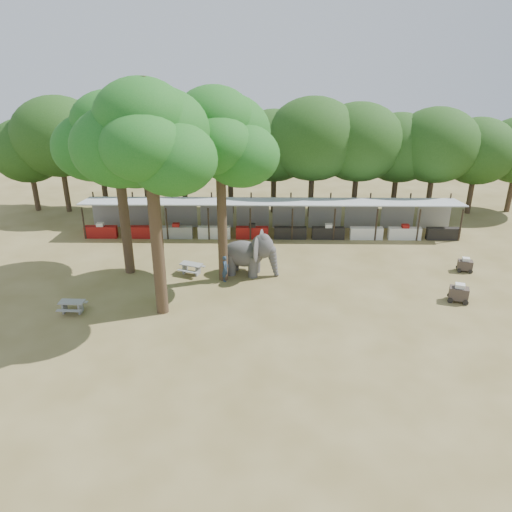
{
  "coord_description": "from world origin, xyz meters",
  "views": [
    {
      "loc": [
        -0.61,
        -21.48,
        13.48
      ],
      "look_at": [
        -1.0,
        5.0,
        2.0
      ],
      "focal_mm": 35.0,
      "sensor_mm": 36.0,
      "label": 1
    }
  ],
  "objects_px": {
    "yard_tree_back": "(218,138)",
    "elephant": "(250,254)",
    "handler": "(225,268)",
    "picnic_table_near": "(72,305)",
    "yard_tree_center": "(146,139)",
    "cart_back": "(465,265)",
    "picnic_table_far": "(191,267)",
    "yard_tree_left": "(115,141)",
    "cart_front": "(459,293)"
  },
  "relations": [
    {
      "from": "picnic_table_far",
      "to": "cart_front",
      "type": "relative_size",
      "value": 1.33
    },
    {
      "from": "yard_tree_center",
      "to": "picnic_table_near",
      "type": "xyz_separation_m",
      "value": [
        -4.69,
        -0.35,
        -8.78
      ]
    },
    {
      "from": "yard_tree_back",
      "to": "picnic_table_far",
      "type": "relative_size",
      "value": 6.6
    },
    {
      "from": "yard_tree_left",
      "to": "picnic_table_far",
      "type": "relative_size",
      "value": 6.4
    },
    {
      "from": "yard_tree_center",
      "to": "cart_back",
      "type": "bearing_deg",
      "value": 15.8
    },
    {
      "from": "handler",
      "to": "picnic_table_far",
      "type": "relative_size",
      "value": 0.97
    },
    {
      "from": "picnic_table_near",
      "to": "handler",
      "type": "bearing_deg",
      "value": 28.76
    },
    {
      "from": "yard_tree_left",
      "to": "picnic_table_near",
      "type": "distance_m",
      "value": 9.58
    },
    {
      "from": "yard_tree_back",
      "to": "cart_front",
      "type": "xyz_separation_m",
      "value": [
        13.48,
        -2.83,
        -8.0
      ]
    },
    {
      "from": "elephant",
      "to": "picnic_table_near",
      "type": "xyz_separation_m",
      "value": [
        -9.43,
        -5.0,
        -0.94
      ]
    },
    {
      "from": "yard_tree_left",
      "to": "yard_tree_back",
      "type": "height_order",
      "value": "yard_tree_back"
    },
    {
      "from": "yard_tree_left",
      "to": "cart_front",
      "type": "relative_size",
      "value": 8.53
    },
    {
      "from": "yard_tree_back",
      "to": "elephant",
      "type": "distance_m",
      "value": 7.41
    },
    {
      "from": "yard_tree_center",
      "to": "cart_back",
      "type": "distance_m",
      "value": 20.96
    },
    {
      "from": "handler",
      "to": "picnic_table_far",
      "type": "height_order",
      "value": "handler"
    },
    {
      "from": "elephant",
      "to": "yard_tree_left",
      "type": "bearing_deg",
      "value": -170.57
    },
    {
      "from": "elephant",
      "to": "cart_back",
      "type": "relative_size",
      "value": 3.46
    },
    {
      "from": "yard_tree_left",
      "to": "handler",
      "type": "height_order",
      "value": "yard_tree_left"
    },
    {
      "from": "picnic_table_near",
      "to": "cart_front",
      "type": "relative_size",
      "value": 1.06
    },
    {
      "from": "yard_tree_back",
      "to": "picnic_table_far",
      "type": "bearing_deg",
      "value": 163.49
    },
    {
      "from": "handler",
      "to": "picnic_table_near",
      "type": "distance_m",
      "value": 8.9
    },
    {
      "from": "handler",
      "to": "yard_tree_back",
      "type": "bearing_deg",
      "value": 46.28
    },
    {
      "from": "yard_tree_left",
      "to": "elephant",
      "type": "height_order",
      "value": "yard_tree_left"
    },
    {
      "from": "elephant",
      "to": "cart_front",
      "type": "xyz_separation_m",
      "value": [
        11.74,
        -3.47,
        -0.83
      ]
    },
    {
      "from": "handler",
      "to": "picnic_table_near",
      "type": "bearing_deg",
      "value": 127.95
    },
    {
      "from": "cart_front",
      "to": "cart_back",
      "type": "height_order",
      "value": "cart_front"
    },
    {
      "from": "yard_tree_left",
      "to": "elephant",
      "type": "bearing_deg",
      "value": -2.63
    },
    {
      "from": "yard_tree_left",
      "to": "cart_back",
      "type": "xyz_separation_m",
      "value": [
        21.32,
        0.18,
        -7.74
      ]
    },
    {
      "from": "yard_tree_center",
      "to": "picnic_table_far",
      "type": "distance_m",
      "value": 9.94
    },
    {
      "from": "yard_tree_left",
      "to": "cart_back",
      "type": "relative_size",
      "value": 10.39
    },
    {
      "from": "picnic_table_far",
      "to": "yard_tree_back",
      "type": "bearing_deg",
      "value": 4.4
    },
    {
      "from": "yard_tree_center",
      "to": "cart_front",
      "type": "xyz_separation_m",
      "value": [
        16.48,
        1.17,
        -8.67
      ]
    },
    {
      "from": "elephant",
      "to": "picnic_table_far",
      "type": "bearing_deg",
      "value": -166.82
    },
    {
      "from": "yard_tree_center",
      "to": "picnic_table_near",
      "type": "height_order",
      "value": "yard_tree_center"
    },
    {
      "from": "picnic_table_far",
      "to": "cart_back",
      "type": "distance_m",
      "value": 17.26
    },
    {
      "from": "elephant",
      "to": "picnic_table_near",
      "type": "bearing_deg",
      "value": -140.01
    },
    {
      "from": "yard_tree_center",
      "to": "handler",
      "type": "height_order",
      "value": "yard_tree_center"
    },
    {
      "from": "handler",
      "to": "yard_tree_left",
      "type": "bearing_deg",
      "value": 88.99
    },
    {
      "from": "handler",
      "to": "elephant",
      "type": "bearing_deg",
      "value": -44.17
    },
    {
      "from": "yard_tree_left",
      "to": "cart_front",
      "type": "distance_m",
      "value": 21.28
    },
    {
      "from": "picnic_table_near",
      "to": "yard_tree_back",
      "type": "bearing_deg",
      "value": 31.67
    },
    {
      "from": "yard_tree_center",
      "to": "yard_tree_left",
      "type": "bearing_deg",
      "value": 120.96
    },
    {
      "from": "yard_tree_left",
      "to": "cart_front",
      "type": "xyz_separation_m",
      "value": [
        19.48,
        -3.83,
        -7.66
      ]
    },
    {
      "from": "yard_tree_left",
      "to": "picnic_table_far",
      "type": "height_order",
      "value": "yard_tree_left"
    },
    {
      "from": "yard_tree_center",
      "to": "elephant",
      "type": "bearing_deg",
      "value": 44.43
    },
    {
      "from": "yard_tree_center",
      "to": "cart_back",
      "type": "xyz_separation_m",
      "value": [
        18.32,
        5.18,
        -8.75
      ]
    },
    {
      "from": "yard_tree_back",
      "to": "cart_back",
      "type": "height_order",
      "value": "yard_tree_back"
    },
    {
      "from": "yard_tree_left",
      "to": "elephant",
      "type": "relative_size",
      "value": 3.0
    },
    {
      "from": "picnic_table_far",
      "to": "cart_back",
      "type": "bearing_deg",
      "value": 22.94
    },
    {
      "from": "yard_tree_center",
      "to": "cart_back",
      "type": "height_order",
      "value": "yard_tree_center"
    }
  ]
}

